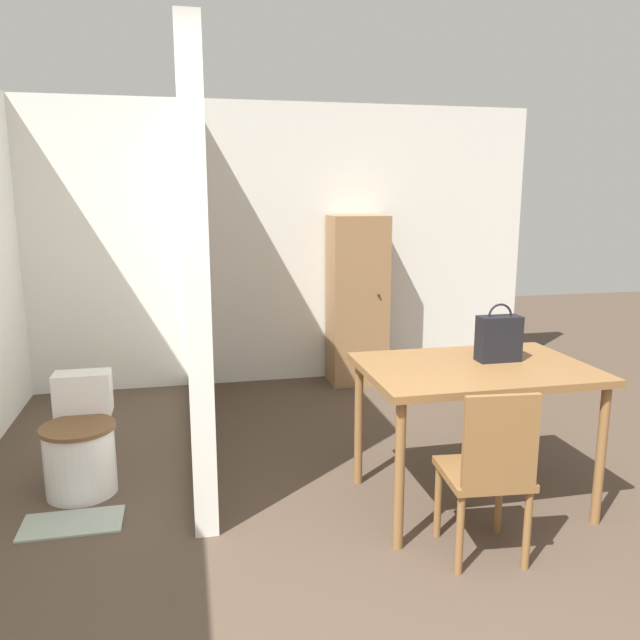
# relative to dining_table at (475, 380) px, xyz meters

# --- Properties ---
(wall_back) EXTENTS (5.05, 0.12, 2.50)m
(wall_back) POSITION_rel_dining_table_xyz_m (-0.83, 2.64, 0.53)
(wall_back) COLOR silver
(wall_back) RESTS_ON ground_plane
(partition_wall) EXTENTS (0.12, 2.64, 2.50)m
(partition_wall) POSITION_rel_dining_table_xyz_m (-1.46, 1.26, 0.53)
(partition_wall) COLOR silver
(partition_wall) RESTS_ON ground_plane
(dining_table) EXTENTS (1.22, 0.84, 0.80)m
(dining_table) POSITION_rel_dining_table_xyz_m (0.00, 0.00, 0.00)
(dining_table) COLOR brown
(dining_table) RESTS_ON ground_plane
(wooden_chair) EXTENTS (0.42, 0.42, 0.86)m
(wooden_chair) POSITION_rel_dining_table_xyz_m (-0.18, -0.54, -0.26)
(wooden_chair) COLOR brown
(wooden_chair) RESTS_ON ground_plane
(toilet) EXTENTS (0.42, 0.57, 0.65)m
(toilet) POSITION_rel_dining_table_xyz_m (-2.16, 0.64, -0.45)
(toilet) COLOR white
(toilet) RESTS_ON ground_plane
(handbag) EXTENTS (0.24, 0.11, 0.32)m
(handbag) POSITION_rel_dining_table_xyz_m (0.16, 0.06, 0.21)
(handbag) COLOR black
(handbag) RESTS_ON dining_table
(wooden_cabinet) EXTENTS (0.51, 0.41, 1.52)m
(wooden_cabinet) POSITION_rel_dining_table_xyz_m (0.00, 2.37, 0.05)
(wooden_cabinet) COLOR #997047
(wooden_cabinet) RESTS_ON ground_plane
(bath_mat) EXTENTS (0.51, 0.28, 0.01)m
(bath_mat) POSITION_rel_dining_table_xyz_m (-2.16, 0.22, -0.71)
(bath_mat) COLOR #99A899
(bath_mat) RESTS_ON ground_plane
(space_heater) EXTENTS (0.34, 0.19, 0.49)m
(space_heater) POSITION_rel_dining_table_xyz_m (0.92, 1.47, -0.47)
(space_heater) COLOR #2D2D33
(space_heater) RESTS_ON ground_plane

